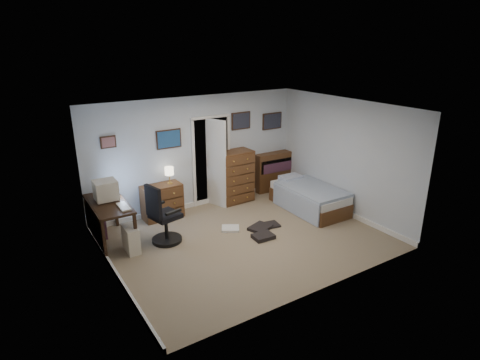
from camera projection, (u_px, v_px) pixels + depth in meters
name	position (u px, v px, depth m)	size (l,w,h in m)	color
floor	(246.00, 239.00, 7.71)	(5.00, 4.00, 0.02)	gray
computer_desk	(104.00, 213.00, 7.35)	(0.65, 1.38, 0.79)	black
crt_monitor	(106.00, 190.00, 7.41)	(0.42, 0.39, 0.38)	beige
keyboard	(123.00, 207.00, 7.15)	(0.16, 0.42, 0.03)	beige
pc_tower	(131.00, 239.00, 7.19)	(0.23, 0.45, 0.48)	beige
office_chair	(163.00, 221.00, 7.43)	(0.68, 0.68, 1.17)	black
media_stack	(101.00, 222.00, 7.59)	(0.14, 0.14, 0.71)	maroon
low_dresser	(162.00, 202.00, 8.51)	(0.83, 0.42, 0.74)	brown
table_lamp	(169.00, 172.00, 8.40)	(0.19, 0.19, 0.36)	gold
doorway	(205.00, 158.00, 9.36)	(0.96, 1.12, 2.05)	black
tall_dresser	(234.00, 177.00, 9.32)	(0.83, 0.49, 1.22)	brown
headboard_bookcase	(275.00, 170.00, 10.09)	(1.09, 0.32, 0.97)	brown
bed	(309.00, 197.00, 8.99)	(1.00, 1.82, 0.59)	brown
wall_posters	(219.00, 128.00, 9.00)	(4.38, 0.04, 0.60)	#331E11
floor_clutter	(257.00, 230.00, 7.99)	(1.21, 1.03, 0.08)	silver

